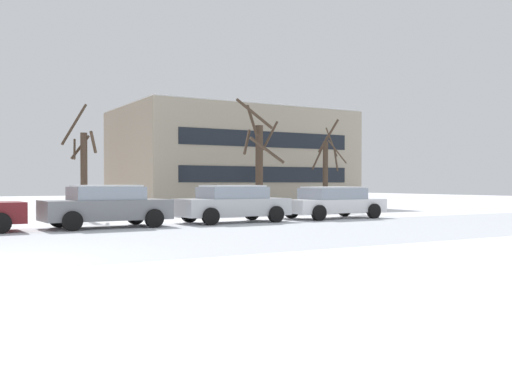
% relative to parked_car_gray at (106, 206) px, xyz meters
% --- Properties ---
extents(parked_car_gray, '(4.29, 2.12, 1.46)m').
position_rel_parked_car_gray_xyz_m(parked_car_gray, '(0.00, 0.00, 0.00)').
color(parked_car_gray, slate).
rests_on(parked_car_gray, ground).
extents(parked_car_silver, '(4.40, 2.10, 1.44)m').
position_rel_parked_car_gray_xyz_m(parked_car_silver, '(4.95, 0.09, -0.01)').
color(parked_car_silver, silver).
rests_on(parked_car_silver, ground).
extents(parked_car_white, '(4.63, 2.24, 1.37)m').
position_rel_parked_car_gray_xyz_m(parked_car_white, '(9.90, 0.22, -0.04)').
color(parked_car_white, white).
rests_on(parked_car_white, ground).
extents(tree_far_right, '(2.08, 2.18, 5.45)m').
position_rel_parked_car_gray_xyz_m(tree_far_right, '(8.38, 3.89, 1.79)').
color(tree_far_right, '#423326').
rests_on(tree_far_right, ground).
extents(tree_far_left, '(1.53, 1.79, 4.88)m').
position_rel_parked_car_gray_xyz_m(tree_far_left, '(12.83, 4.55, 1.45)').
color(tree_far_left, '#423326').
rests_on(tree_far_left, ground).
extents(tree_far_mid, '(1.50, 1.50, 4.96)m').
position_rel_parked_car_gray_xyz_m(tree_far_mid, '(0.48, 5.06, 1.39)').
color(tree_far_mid, '#423326').
rests_on(tree_far_mid, ground).
extents(building_far_right, '(13.84, 9.06, 6.14)m').
position_rel_parked_car_gray_xyz_m(building_far_right, '(11.86, 13.22, 2.32)').
color(building_far_right, '#9E937F').
rests_on(building_far_right, ground).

